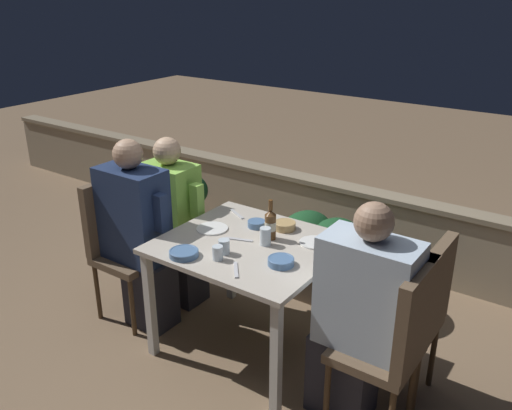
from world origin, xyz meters
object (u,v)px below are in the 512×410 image
person_blue_shirt (359,316)px  person_navy_jumper (139,235)px  beer_bottle (270,224)px  chair_right_near (396,337)px  chair_right_far (417,309)px  chair_left_far (155,219)px  potted_plant (191,204)px  person_green_blouse (175,221)px  chair_left_near (119,237)px

person_blue_shirt → person_navy_jumper: bearing=-180.0°
person_blue_shirt → beer_bottle: (-0.72, 0.28, 0.22)m
chair_right_near → beer_bottle: size_ratio=3.88×
chair_right_near → chair_right_far: same height
person_navy_jumper → chair_left_far: bearing=121.0°
person_navy_jumper → potted_plant: bearing=114.2°
chair_left_far → chair_right_near: (1.98, -0.35, 0.00)m
chair_right_far → beer_bottle: (-0.92, -0.01, 0.26)m
chair_right_near → beer_bottle: 1.00m
beer_bottle → person_green_blouse: bearing=175.3°
person_navy_jumper → person_green_blouse: person_navy_jumper is taller
chair_left_near → beer_bottle: beer_bottle is taller
person_blue_shirt → beer_bottle: person_blue_shirt is taller
person_navy_jumper → person_blue_shirt: bearing=0.0°
chair_right_far → potted_plant: 2.34m
person_green_blouse → beer_bottle: (0.85, -0.07, 0.22)m
chair_left_far → potted_plant: chair_left_far is taller
person_navy_jumper → chair_right_far: size_ratio=1.32×
potted_plant → beer_bottle: bearing=-29.4°
person_green_blouse → person_blue_shirt: size_ratio=0.98×
beer_bottle → potted_plant: beer_bottle is taller
chair_left_near → beer_bottle: (1.04, 0.29, 0.26)m
chair_left_far → person_green_blouse: (0.20, 0.00, 0.03)m
person_navy_jumper → beer_bottle: person_navy_jumper is taller
chair_right_far → beer_bottle: beer_bottle is taller
chair_left_near → chair_right_near: same height
person_navy_jumper → potted_plant: (-0.46, 1.02, -0.23)m
chair_right_near → potted_plant: (-2.22, 1.01, -0.16)m
person_navy_jumper → chair_right_near: (1.77, 0.00, -0.06)m
chair_left_far → beer_bottle: bearing=-3.8°
chair_right_near → person_navy_jumper: bearing=-180.0°
chair_left_near → person_navy_jumper: size_ratio=0.76×
person_green_blouse → beer_bottle: 0.88m
person_navy_jumper → chair_right_near: size_ratio=1.32×
beer_bottle → person_navy_jumper: bearing=-161.3°
chair_left_far → person_green_blouse: size_ratio=0.80×
potted_plant → chair_left_near: bearing=-75.8°
person_green_blouse → potted_plant: (-0.45, 0.66, -0.20)m
chair_right_near → potted_plant: size_ratio=1.43×
person_navy_jumper → chair_right_far: 1.79m
person_navy_jumper → chair_left_far: size_ratio=1.32×
chair_left_near → person_green_blouse: (0.19, 0.35, 0.03)m
chair_right_near → person_green_blouse: bearing=168.7°
chair_left_near → chair_right_near: 1.97m
beer_bottle → chair_right_near: bearing=-17.1°
person_navy_jumper → person_green_blouse: bearing=91.8°
person_green_blouse → chair_right_near: bearing=-11.3°
beer_bottle → potted_plant: (-1.30, 0.73, -0.42)m
person_green_blouse → chair_right_far: person_green_blouse is taller
chair_left_near → chair_left_far: size_ratio=1.00×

